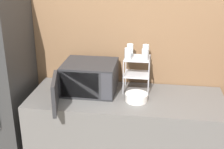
{
  "coord_description": "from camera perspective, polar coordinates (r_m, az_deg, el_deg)",
  "views": [
    {
      "loc": [
        0.25,
        -2.22,
        2.17
      ],
      "look_at": [
        -0.14,
        0.38,
        1.14
      ],
      "focal_mm": 50.0,
      "sensor_mm": 36.0,
      "label": 1
    }
  ],
  "objects": [
    {
      "name": "glass_front_right",
      "position": [
        2.79,
        6.06,
        3.62
      ],
      "size": [
        0.06,
        0.06,
        0.11
      ],
      "color": "silver",
      "rests_on": "dish_rack"
    },
    {
      "name": "glass_front_left",
      "position": [
        2.8,
        3.02,
        3.78
      ],
      "size": [
        0.06,
        0.06,
        0.11
      ],
      "color": "silver",
      "rests_on": "dish_rack"
    },
    {
      "name": "wall_back",
      "position": [
        3.09,
        3.46,
        5.07
      ],
      "size": [
        8.0,
        0.06,
        2.6
      ],
      "color": "brown",
      "rests_on": "ground_plane"
    },
    {
      "name": "bowl",
      "position": [
        2.78,
        4.48,
        -4.19
      ],
      "size": [
        0.2,
        0.2,
        0.07
      ],
      "color": "silver",
      "rests_on": "counter"
    },
    {
      "name": "dish_rack",
      "position": [
        2.91,
        4.57,
        1.38
      ],
      "size": [
        0.24,
        0.22,
        0.33
      ],
      "color": "#B2B2B7",
      "rests_on": "counter"
    },
    {
      "name": "glass_back_right",
      "position": [
        2.93,
        6.19,
        4.45
      ],
      "size": [
        0.06,
        0.06,
        0.11
      ],
      "color": "silver",
      "rests_on": "dish_rack"
    },
    {
      "name": "glass_back_left",
      "position": [
        2.94,
        3.31,
        4.59
      ],
      "size": [
        0.06,
        0.06,
        0.11
      ],
      "color": "silver",
      "rests_on": "dish_rack"
    },
    {
      "name": "counter",
      "position": [
        3.09,
        2.45,
        -11.97
      ],
      "size": [
        1.78,
        0.7,
        0.94
      ],
      "color": "#595654",
      "rests_on": "ground_plane"
    },
    {
      "name": "microwave",
      "position": [
        2.91,
        -4.33,
        -0.61
      ],
      "size": [
        0.52,
        0.79,
        0.28
      ],
      "color": "#262628",
      "rests_on": "counter"
    }
  ]
}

